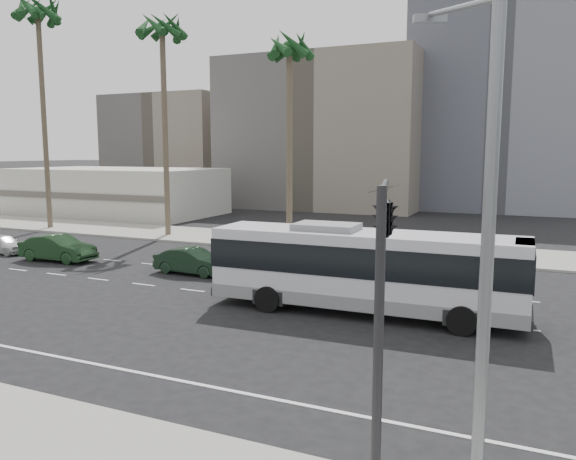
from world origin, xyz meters
The scene contains 16 objects.
ground centered at (0.00, 0.00, 0.00)m, with size 700.00×700.00×0.00m, color black.
sidewalk_north centered at (0.00, 15.50, 0.07)m, with size 120.00×7.00×0.15m, color gray.
commercial_low centered at (-30.00, 25.99, 2.50)m, with size 22.00×12.16×5.00m.
midrise_beige_west centered at (-12.00, 45.00, 9.00)m, with size 24.00×18.00×18.00m, color #5E5955.
midrise_gray_center centered at (8.00, 52.00, 13.00)m, with size 20.00×20.00×26.00m, color #565964.
midrise_beige_far centered at (-38.00, 50.00, 7.50)m, with size 18.00×16.00×15.00m, color #5E5955.
civic_tower centered at (-2.00, 250.00, 38.83)m, with size 42.00×42.00×129.00m.
city_bus centered at (5.81, -0.35, 1.97)m, with size 13.13×3.21×3.76m.
car_a centered at (-5.14, 3.24, 0.73)m, with size 4.43×1.55×1.46m, color black.
car_b centered at (-14.95, 2.99, 0.82)m, with size 4.97×1.73×1.64m, color #163219.
car_c centered at (-20.45, 3.51, 0.65)m, with size 3.80×1.53×1.30m, color silver.
streetlight_corner centered at (11.37, -12.69, 5.60)m, with size 2.32×4.42×9.92m.
traffic_signal centered at (9.26, -10.77, 5.20)m, with size 2.90×3.95×6.24m.
palm_near centered at (-4.05, 14.22, 13.62)m, with size 4.46×4.46×15.03m.
palm_mid centered at (-14.96, 14.51, 15.86)m, with size 5.71×5.71×17.63m.
palm_far centered at (-27.12, 13.82, 18.04)m, with size 5.78×5.78×19.85m.
Camera 1 is at (12.27, -22.79, 6.79)m, focal length 35.03 mm.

